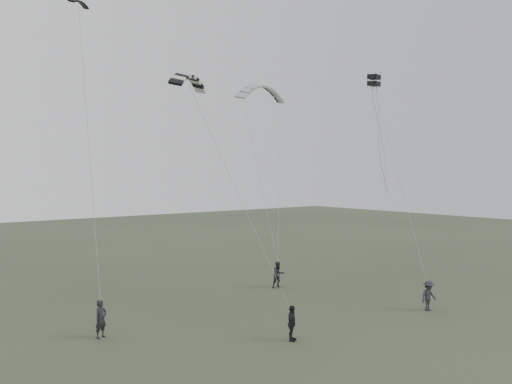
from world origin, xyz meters
TOP-DOWN VIEW (x-y plane):
  - ground at (0.00, 0.00)m, footprint 140.00×140.00m
  - flyer_left at (-8.44, 5.11)m, footprint 0.77×0.66m
  - flyer_right at (4.94, 7.93)m, footprint 0.97×0.81m
  - flyer_center at (-1.62, -0.73)m, footprint 1.02×0.88m
  - flyer_far at (7.93, -1.66)m, footprint 1.15×0.73m
  - kite_dark_small at (-6.85, 12.43)m, footprint 1.49×1.22m
  - kite_pale_large at (8.53, 14.33)m, footprint 4.62×1.63m
  - kite_striped at (-4.72, 3.25)m, footprint 2.69×2.07m
  - kite_box at (9.33, 3.46)m, footprint 0.82×0.86m

SIDE VIEW (x-z plane):
  - ground at x=0.00m, z-range 0.00..0.00m
  - flyer_center at x=-1.62m, z-range 0.00..1.65m
  - flyer_far at x=7.93m, z-range 0.00..1.69m
  - flyer_right at x=4.94m, z-range 0.00..1.79m
  - flyer_left at x=-8.44m, z-range 0.00..1.79m
  - kite_striped at x=-4.72m, z-range 11.86..13.05m
  - kite_box at x=9.33m, z-range 13.48..14.26m
  - kite_pale_large at x=8.53m, z-range 13.93..15.99m
  - kite_dark_small at x=-6.85m, z-range 17.72..18.31m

